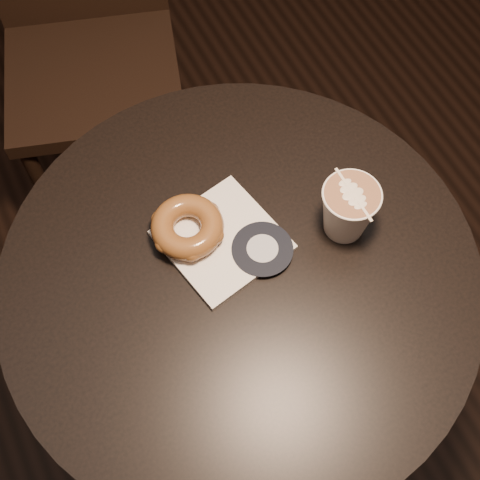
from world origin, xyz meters
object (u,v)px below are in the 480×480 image
at_px(pastry_bag, 222,240).
at_px(doughnut, 187,227).
at_px(chair, 81,10).
at_px(latte_cup, 348,211).
at_px(cafe_table, 240,321).

distance_m(pastry_bag, doughnut, 0.06).
bearing_deg(doughnut, chair, 85.75).
distance_m(chair, pastry_bag, 0.78).
bearing_deg(latte_cup, chair, 100.98).
bearing_deg(chair, doughnut, -76.83).
bearing_deg(doughnut, pastry_bag, -38.33).
bearing_deg(pastry_bag, cafe_table, -101.11).
distance_m(cafe_table, doughnut, 0.24).
height_order(chair, pastry_bag, chair).
distance_m(chair, doughnut, 0.76).
relative_size(chair, pastry_bag, 6.29).
bearing_deg(pastry_bag, chair, 76.85).
relative_size(cafe_table, doughnut, 7.03).
height_order(pastry_bag, doughnut, doughnut).
height_order(chair, latte_cup, chair).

